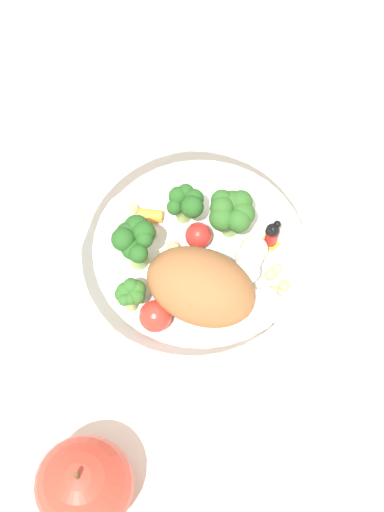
% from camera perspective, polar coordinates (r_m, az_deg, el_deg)
% --- Properties ---
extents(ground_plane, '(2.40, 2.40, 0.00)m').
position_cam_1_polar(ground_plane, '(0.66, -0.71, -2.38)').
color(ground_plane, silver).
extents(food_container, '(0.22, 0.22, 0.07)m').
position_cam_1_polar(food_container, '(0.64, 0.44, -0.48)').
color(food_container, white).
rests_on(food_container, ground_plane).
extents(loose_apple, '(0.08, 0.08, 0.09)m').
position_cam_1_polar(loose_apple, '(0.58, -8.48, -17.48)').
color(loose_apple, '#BC3828').
rests_on(loose_apple, ground_plane).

